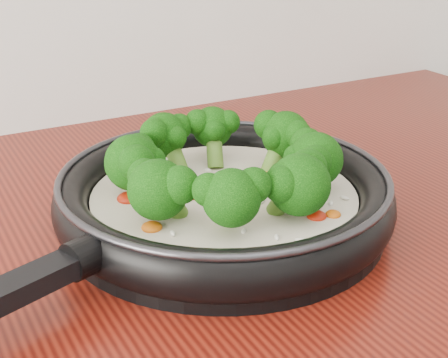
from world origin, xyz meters
TOP-DOWN VIEW (x-y plane):
  - skillet at (0.14, 1.10)m, footprint 0.56×0.44m

SIDE VIEW (x-z plane):
  - skillet at x=0.14m, z-range 0.89..0.99m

